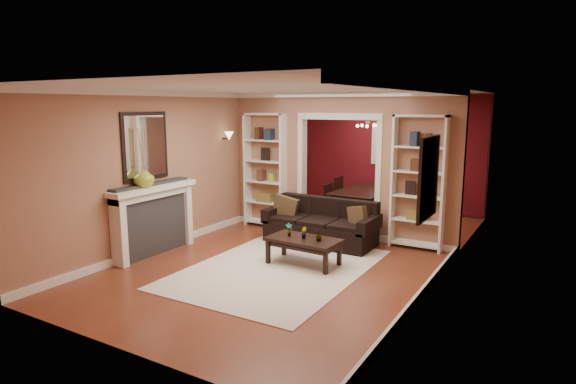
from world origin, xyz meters
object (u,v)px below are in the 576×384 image
Objects in this scene: sofa at (320,222)px; coffee_table at (304,252)px; bookshelf_right at (418,183)px; dining_table at (365,204)px; bookshelf_left at (266,171)px; fireplace at (155,220)px.

sofa is 1.24m from coffee_table.
sofa is 1.83m from bookshelf_right.
dining_table is (-0.02, 2.24, -0.07)m from sofa.
dining_table is at bearing 47.58° from bookshelf_left.
bookshelf_right is 4.47m from fireplace.
bookshelf_left reaches higher than fireplace.
sofa is 2.24m from dining_table.
coffee_table is 2.72m from bookshelf_left.
coffee_table is 2.53m from fireplace.
bookshelf_left reaches higher than coffee_table.
sofa is at bearing -179.43° from dining_table.
coffee_table is 0.49× the size of bookshelf_right.
bookshelf_right is (1.56, 0.58, 0.75)m from sofa.
coffee_table is (0.30, -1.18, -0.18)m from sofa.
sofa is 1.81× the size of coffee_table.
bookshelf_left reaches higher than sofa.
fireplace is at bearing -159.60° from coffee_table.
dining_table is at bearing 63.85° from fireplace.
bookshelf_right is 1.35× the size of fireplace.
sofa is 1.81m from bookshelf_left.
bookshelf_right is 2.44m from dining_table.
bookshelf_left is 3.10m from bookshelf_right.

